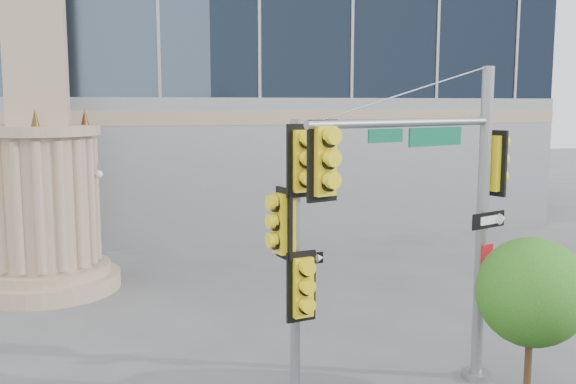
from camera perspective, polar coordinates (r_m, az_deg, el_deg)
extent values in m
cylinder|color=tan|center=(21.48, -20.56, -7.47)|extent=(4.40, 4.40, 0.50)
cylinder|color=tan|center=(21.38, -20.61, -6.44)|extent=(3.80, 3.80, 0.30)
cylinder|color=tan|center=(20.97, -20.89, -0.73)|extent=(3.00, 3.00, 4.00)
cylinder|color=tan|center=(20.79, -21.17, 5.14)|extent=(3.50, 3.50, 0.30)
cone|color=#472D14|center=(20.70, -17.62, 6.40)|extent=(0.24, 0.24, 0.50)
cylinder|color=slate|center=(14.61, 16.36, -15.28)|extent=(0.60, 0.60, 0.13)
cylinder|color=slate|center=(13.71, 16.86, -2.98)|extent=(0.24, 0.24, 6.46)
cylinder|color=slate|center=(11.76, 10.50, 6.07)|extent=(4.31, 1.67, 0.15)
cube|color=#0B5F3D|center=(12.31, 12.99, 4.82)|extent=(1.33, 0.51, 0.34)
cube|color=yellow|center=(10.49, 3.05, 2.76)|extent=(0.66, 0.48, 1.35)
cube|color=yellow|center=(13.77, 17.84, 2.46)|extent=(0.48, 0.66, 1.35)
cube|color=black|center=(13.59, 17.39, -2.40)|extent=(0.94, 0.37, 0.32)
cube|color=#B51015|center=(13.74, 17.26, -5.50)|extent=(0.34, 0.15, 0.50)
cylinder|color=slate|center=(12.39, 0.66, -6.19)|extent=(0.20, 0.20, 5.44)
cube|color=yellow|center=(11.85, 1.21, 2.79)|extent=(0.65, 0.41, 1.36)
cube|color=yellow|center=(12.12, -0.34, -2.81)|extent=(0.41, 0.65, 1.36)
cube|color=yellow|center=(12.29, 1.17, -8.40)|extent=(0.65, 0.41, 1.36)
cube|color=black|center=(12.35, 1.75, -5.97)|extent=(0.67, 0.16, 0.22)
cylinder|color=#382314|center=(13.34, 20.57, -13.96)|extent=(0.14, 0.14, 1.76)
sphere|color=#286416|center=(12.91, 20.86, -8.29)|extent=(2.05, 2.05, 2.05)
sphere|color=#286416|center=(13.44, 21.69, -9.01)|extent=(1.27, 1.27, 1.27)
sphere|color=#286416|center=(12.60, 20.21, -9.82)|extent=(1.08, 1.08, 1.08)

